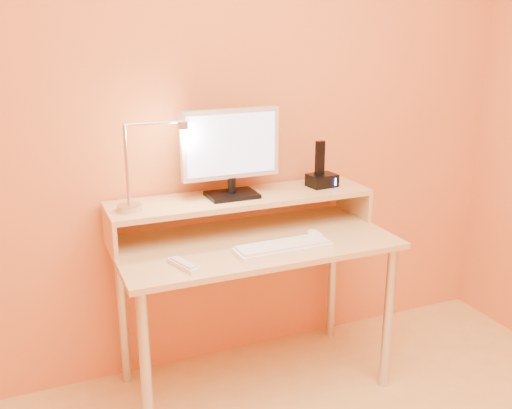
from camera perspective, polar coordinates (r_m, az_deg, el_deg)
name	(u,v)px	position (r m, az deg, el deg)	size (l,w,h in m)	color
wall_back	(227,108)	(2.63, -2.89, 9.62)	(3.00, 0.04, 2.50)	orange
desk_leg_fl	(146,373)	(2.28, -11.00, -16.27)	(0.04, 0.04, 0.69)	silver
desk_leg_fr	(388,319)	(2.68, 13.13, -11.10)	(0.04, 0.04, 0.69)	silver
desk_leg_bl	(123,315)	(2.71, -13.26, -10.72)	(0.04, 0.04, 0.69)	silver
desk_leg_br	(332,276)	(3.05, 7.67, -7.15)	(0.04, 0.04, 0.69)	silver
desk_lower	(254,242)	(2.47, -0.17, -3.83)	(1.20, 0.60, 0.03)	tan
shelf_riser_left	(110,232)	(2.44, -14.50, -2.71)	(0.02, 0.30, 0.14)	tan
shelf_riser_right	(353,201)	(2.84, 9.74, 0.37)	(0.02, 0.30, 0.14)	tan
desk_shelf	(242,198)	(2.56, -1.46, 0.63)	(1.20, 0.30, 0.03)	tan
monitor_foot	(232,195)	(2.53, -2.43, 0.98)	(0.22, 0.16, 0.02)	black
monitor_neck	(232,185)	(2.52, -2.44, 1.94)	(0.04, 0.04, 0.07)	black
monitor_panel	(231,144)	(2.49, -2.58, 6.11)	(0.45, 0.04, 0.31)	silver
monitor_back	(229,143)	(2.51, -2.76, 6.21)	(0.40, 0.01, 0.26)	black
monitor_screen	(232,145)	(2.47, -2.43, 6.04)	(0.41, 0.00, 0.26)	#BECEFF
lamp_base	(130,208)	(2.39, -12.59, -0.32)	(0.10, 0.10, 0.03)	silver
lamp_post	(127,166)	(2.35, -12.87, 3.82)	(0.01, 0.01, 0.33)	silver
lamp_arm	(154,123)	(2.34, -10.22, 8.05)	(0.01, 0.01, 0.24)	silver
lamp_head	(183,125)	(2.37, -7.35, 7.93)	(0.04, 0.04, 0.03)	silver
lamp_bulb	(183,129)	(2.37, -7.33, 7.55)	(0.03, 0.03, 0.00)	#FFEAC6
phone_dock	(322,180)	(2.71, 6.64, 2.43)	(0.13, 0.10, 0.06)	black
phone_handset	(320,158)	(2.68, 6.44, 4.68)	(0.04, 0.03, 0.16)	black
phone_led	(336,182)	(2.69, 8.01, 2.27)	(0.01, 0.00, 0.04)	#2671FF
keyboard	(283,248)	(2.35, 2.74, -4.41)	(0.41, 0.13, 0.02)	white
mouse	(315,234)	(2.50, 5.92, -2.96)	(0.06, 0.10, 0.03)	silver
remote_control	(183,265)	(2.21, -7.30, -6.07)	(0.04, 0.16, 0.02)	white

